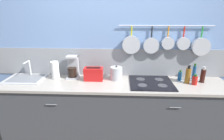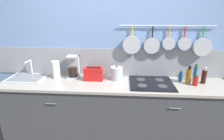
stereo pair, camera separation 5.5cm
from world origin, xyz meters
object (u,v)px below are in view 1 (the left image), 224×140
at_px(toaster, 94,74).
at_px(bottle_sesame_oil, 203,75).
at_px(bottle_vinegar, 195,80).
at_px(bottle_hot_sauce, 194,72).
at_px(kettle, 116,73).
at_px(coffee_maker, 73,69).
at_px(bottle_dish_soap, 180,76).
at_px(paper_towel_roll, 55,70).
at_px(bottle_cooking_wine, 188,75).

bearing_deg(toaster, bottle_sesame_oil, -0.31).
relative_size(bottle_vinegar, bottle_hot_sauce, 0.61).
height_order(toaster, kettle, kettle).
xyz_separation_m(coffee_maker, bottle_dish_soap, (1.54, -0.05, -0.07)).
relative_size(paper_towel_roll, bottle_hot_sauce, 1.11).
bearing_deg(bottle_dish_soap, kettle, -179.78).
xyz_separation_m(bottle_vinegar, bottle_hot_sauce, (0.07, 0.21, 0.04)).
height_order(bottle_dish_soap, bottle_hot_sauce, bottle_hot_sauce).
bearing_deg(bottle_cooking_wine, coffee_maker, 174.90).
xyz_separation_m(bottle_dish_soap, bottle_vinegar, (0.15, -0.14, -0.00)).
bearing_deg(paper_towel_roll, bottle_sesame_oil, -1.32).
height_order(bottle_vinegar, bottle_hot_sauce, bottle_hot_sauce).
relative_size(kettle, bottle_dish_soap, 1.40).
relative_size(bottle_vinegar, bottle_sesame_oil, 0.63).
bearing_deg(bottle_vinegar, bottle_sesame_oil, 32.27).
distance_m(kettle, bottle_dish_soap, 0.90).
xyz_separation_m(toaster, bottle_hot_sauce, (1.44, 0.12, 0.01)).
relative_size(bottle_dish_soap, bottle_hot_sauce, 0.64).
bearing_deg(toaster, bottle_hot_sauce, 4.75).
height_order(toaster, bottle_vinegar, toaster).
bearing_deg(bottle_sesame_oil, bottle_cooking_wine, -170.89).
xyz_separation_m(coffee_maker, toaster, (0.32, -0.10, -0.04)).
height_order(bottle_cooking_wine, bottle_sesame_oil, bottle_cooking_wine).
xyz_separation_m(bottle_hot_sauce, bottle_sesame_oil, (0.07, -0.13, -0.00)).
bearing_deg(bottle_cooking_wine, bottle_sesame_oil, 9.11).
bearing_deg(kettle, bottle_vinegar, -7.60).
distance_m(kettle, bottle_sesame_oil, 1.19).
xyz_separation_m(coffee_maker, kettle, (0.64, -0.06, -0.04)).
bearing_deg(bottle_dish_soap, bottle_sesame_oil, -11.24).
bearing_deg(bottle_cooking_wine, bottle_dish_soap, 128.25).
bearing_deg(bottle_dish_soap, coffee_maker, 178.06).
height_order(bottle_hot_sauce, bottle_sesame_oil, bottle_hot_sauce).
distance_m(kettle, bottle_cooking_wine, 0.98).
bearing_deg(kettle, coffee_maker, 175.04).
xyz_separation_m(kettle, bottle_hot_sauce, (1.12, 0.07, 0.01)).
bearing_deg(kettle, toaster, -171.92).
bearing_deg(bottle_vinegar, bottle_cooking_wine, 146.70).
bearing_deg(bottle_cooking_wine, bottle_vinegar, -33.30).
distance_m(bottle_dish_soap, bottle_hot_sauce, 0.23).
height_order(kettle, bottle_dish_soap, kettle).
xyz_separation_m(paper_towel_roll, bottle_hot_sauce, (2.00, 0.08, -0.03)).
xyz_separation_m(bottle_cooking_wine, bottle_sesame_oil, (0.22, 0.03, -0.01)).
height_order(paper_towel_roll, kettle, paper_towel_roll).
bearing_deg(bottle_cooking_wine, kettle, 174.81).
xyz_separation_m(bottle_cooking_wine, bottle_hot_sauce, (0.15, 0.16, -0.01)).
bearing_deg(toaster, paper_towel_roll, 175.99).
bearing_deg(paper_towel_roll, kettle, 0.40).
distance_m(toaster, bottle_hot_sauce, 1.45).
height_order(paper_towel_roll, bottle_hot_sauce, paper_towel_roll).
height_order(toaster, bottle_hot_sauce, bottle_hot_sauce).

